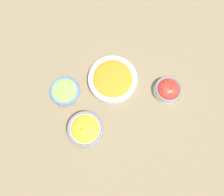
{
  "coord_description": "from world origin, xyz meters",
  "views": [
    {
      "loc": [
        -0.13,
        -0.16,
        0.88
      ],
      "look_at": [
        0.0,
        0.0,
        0.03
      ],
      "focal_mm": 35.0,
      "sensor_mm": 36.0,
      "label": 1
    }
  ],
  "objects": [
    {
      "name": "bowl_cherry_tomatoes",
      "position": [
        0.2,
        -0.12,
        0.02
      ],
      "size": [
        0.11,
        0.11,
        0.06
      ],
      "color": "white",
      "rests_on": "ground_plane"
    },
    {
      "name": "bowl_carrots",
      "position": [
        0.05,
        0.06,
        0.02
      ],
      "size": [
        0.2,
        0.2,
        0.04
      ],
      "color": "white",
      "rests_on": "ground_plane"
    },
    {
      "name": "bowl_lettuce",
      "position": [
        -0.13,
        0.14,
        0.03
      ],
      "size": [
        0.12,
        0.12,
        0.07
      ],
      "color": "beige",
      "rests_on": "ground_plane"
    },
    {
      "name": "bowl_squash",
      "position": [
        -0.16,
        -0.03,
        0.03
      ],
      "size": [
        0.14,
        0.14,
        0.07
      ],
      "color": "#B2C1CC",
      "rests_on": "ground_plane"
    },
    {
      "name": "ground_plane",
      "position": [
        0.0,
        0.0,
        0.0
      ],
      "size": [
        3.0,
        3.0,
        0.0
      ],
      "primitive_type": "plane",
      "color": "#75664C"
    }
  ]
}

